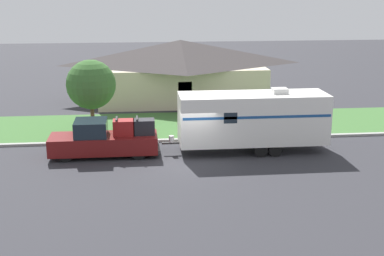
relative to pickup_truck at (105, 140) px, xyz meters
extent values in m
plane|color=#2D2D33|center=(4.53, -1.41, -0.90)|extent=(120.00, 120.00, 0.00)
cube|color=#999993|center=(4.53, 2.34, -0.83)|extent=(80.00, 0.30, 0.14)
cube|color=#3D6B33|center=(4.53, 5.99, -0.88)|extent=(80.00, 7.00, 0.03)
cube|color=beige|center=(5.24, 13.90, 0.52)|extent=(12.52, 7.44, 2.84)
pyramid|color=#3D3838|center=(5.24, 13.90, 2.88)|extent=(13.52, 8.03, 1.89)
cube|color=#4C3828|center=(5.24, 10.21, 0.15)|extent=(1.00, 0.06, 2.10)
cylinder|color=black|center=(-1.99, -0.81, -0.49)|extent=(0.82, 0.28, 0.82)
cylinder|color=black|center=(-1.99, 0.81, -0.49)|extent=(0.82, 0.28, 0.82)
cylinder|color=black|center=(1.75, -0.81, -0.49)|extent=(0.82, 0.28, 0.82)
cylinder|color=black|center=(1.75, 0.81, -0.49)|extent=(0.82, 0.28, 0.82)
cube|color=maroon|center=(-1.28, 0.00, -0.22)|extent=(3.23, 1.97, 0.92)
cube|color=#19232D|center=(-0.70, 0.00, 0.65)|extent=(1.68, 1.81, 0.83)
cube|color=maroon|center=(1.56, 0.00, -0.22)|extent=(2.43, 1.97, 0.92)
cube|color=#333333|center=(2.83, 0.00, -0.55)|extent=(0.12, 1.77, 0.20)
cube|color=maroon|center=(1.02, 0.00, 0.64)|extent=(1.12, 0.83, 0.80)
cube|color=black|center=(0.66, 0.00, 1.12)|extent=(0.10, 0.91, 0.08)
cube|color=black|center=(2.09, 0.00, 0.64)|extent=(1.12, 0.83, 0.80)
cube|color=black|center=(1.73, 0.00, 1.12)|extent=(0.10, 0.91, 0.08)
cylinder|color=black|center=(8.21, -1.08, -0.54)|extent=(0.71, 0.22, 0.71)
cylinder|color=black|center=(8.21, 1.08, -0.54)|extent=(0.71, 0.22, 0.71)
cylinder|color=black|center=(9.00, -1.08, -0.54)|extent=(0.71, 0.22, 0.71)
cylinder|color=black|center=(9.00, 1.08, -0.54)|extent=(0.71, 0.22, 0.71)
cube|color=silver|center=(7.96, 0.00, 0.97)|extent=(7.98, 2.43, 2.66)
cube|color=navy|center=(7.96, -1.22, 1.30)|extent=(7.82, 0.01, 0.14)
cube|color=#383838|center=(3.50, 0.00, -0.31)|extent=(0.95, 0.12, 0.10)
cylinder|color=silver|center=(3.54, 0.00, -0.08)|extent=(0.28, 0.28, 0.36)
cube|color=silver|center=(9.40, 0.00, 2.44)|extent=(0.80, 0.68, 0.28)
cube|color=#19232D|center=(6.53, -1.22, 1.30)|extent=(0.70, 0.01, 0.56)
cylinder|color=brown|center=(4.63, 2.91, -0.39)|extent=(0.09, 0.09, 1.03)
cube|color=black|center=(4.63, 2.91, 0.24)|extent=(0.48, 0.20, 0.22)
cylinder|color=brown|center=(-0.98, 4.87, 0.04)|extent=(0.24, 0.24, 1.87)
sphere|color=#38662D|center=(-0.98, 4.87, 2.10)|extent=(3.01, 3.01, 3.01)
camera|label=1|loc=(1.73, -27.53, 7.92)|focal=50.00mm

